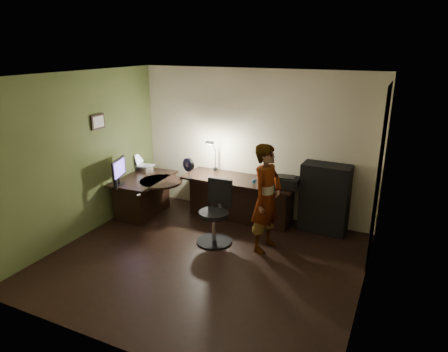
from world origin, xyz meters
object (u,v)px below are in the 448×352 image
at_px(desk_left, 145,196).
at_px(monitor, 118,175).
at_px(cabinet, 325,198).
at_px(person, 267,198).
at_px(office_chair, 214,213).
at_px(desk_right, 239,199).

relative_size(desk_left, monitor, 2.41).
bearing_deg(desk_left, monitor, -114.69).
height_order(cabinet, person, person).
bearing_deg(office_chair, desk_left, 164.54).
distance_m(desk_left, person, 2.58).
bearing_deg(office_chair, desk_right, 89.88).
xyz_separation_m(monitor, person, (2.71, 0.16, -0.04)).
height_order(desk_left, monitor, monitor).
height_order(monitor, person, person).
distance_m(desk_right, office_chair, 1.04).
bearing_deg(cabinet, desk_left, -165.43).
height_order(monitor, office_chair, monitor).
height_order(desk_right, cabinet, cabinet).
relative_size(monitor, person, 0.31).
height_order(desk_left, office_chair, office_chair).
relative_size(monitor, office_chair, 0.51).
bearing_deg(monitor, desk_right, 11.13).
relative_size(desk_right, cabinet, 1.74).
bearing_deg(monitor, cabinet, 2.00).
xyz_separation_m(desk_right, monitor, (-1.89, -1.02, 0.50)).
bearing_deg(cabinet, monitor, -158.86).
relative_size(cabinet, office_chair, 1.16).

